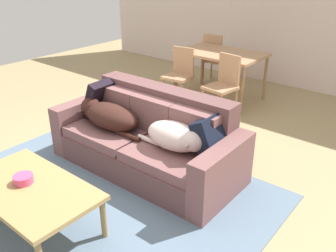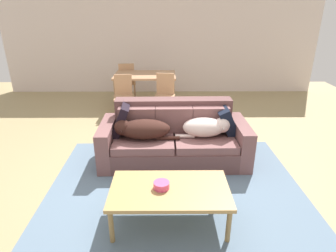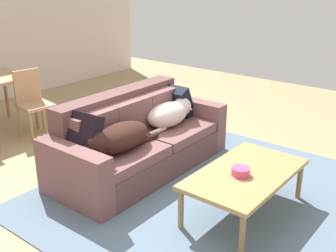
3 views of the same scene
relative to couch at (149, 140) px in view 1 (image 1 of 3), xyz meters
The scene contains 14 objects.
ground_plane 0.49m from the couch, 133.87° to the right, with size 10.00×10.00×0.00m, color tan.
back_partition 3.89m from the couch, 93.83° to the left, with size 8.00×0.12×2.70m, color silver.
area_rug 1.00m from the couch, 89.94° to the right, with size 3.18×2.90×0.01m, color slate.
couch is the anchor object (origin of this frame).
dog_on_left_cushion 0.54m from the couch, 160.06° to the right, with size 0.91×0.39×0.29m.
dog_on_right_cushion 0.52m from the couch, 12.27° to the right, with size 0.77×0.36×0.28m.
throw_pillow_by_left_arm 0.83m from the couch, behind, with size 0.11×0.47×0.47m, color black.
throw_pillow_by_right_arm 0.82m from the couch, ahead, with size 0.16×0.40×0.40m, color black.
coffee_table 1.40m from the couch, 93.31° to the right, with size 1.23×0.69×0.42m.
bowl_on_coffee_table 1.41m from the couch, 96.76° to the right, with size 0.16×0.16×0.07m, color #EA4C7F.
dining_table 2.46m from the couch, 103.69° to the left, with size 1.33×0.86×0.77m.
dining_chair_near_left 2.08m from the couch, 118.42° to the left, with size 0.45×0.45×0.86m.
dining_chair_near_right 1.77m from the couch, 94.69° to the left, with size 0.45×0.45×0.90m.
dining_chair_far_left 3.11m from the couch, 109.80° to the left, with size 0.44×0.44×0.91m.
Camera 1 is at (2.68, -2.37, 2.17)m, focal length 39.20 mm.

